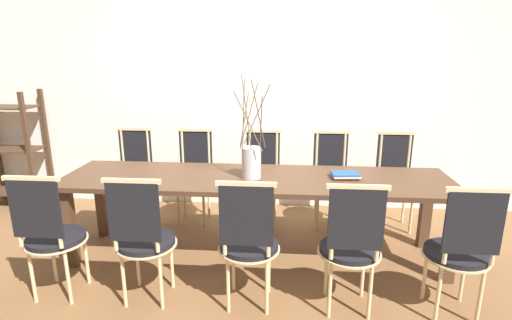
% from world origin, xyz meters
% --- Properties ---
extents(ground_plane, '(16.00, 16.00, 0.00)m').
position_xyz_m(ground_plane, '(0.00, 0.00, 0.00)').
color(ground_plane, brown).
extents(wall_rear, '(12.00, 0.06, 3.20)m').
position_xyz_m(wall_rear, '(0.00, 1.27, 1.60)').
color(wall_rear, white).
rests_on(wall_rear, ground_plane).
extents(dining_table, '(3.27, 0.80, 0.73)m').
position_xyz_m(dining_table, '(0.00, 0.00, 0.65)').
color(dining_table, '#4C3321').
rests_on(dining_table, ground_plane).
extents(chair_near_leftend, '(0.43, 0.43, 0.97)m').
position_xyz_m(chair_near_leftend, '(-1.40, -0.74, 0.52)').
color(chair_near_leftend, black).
rests_on(chair_near_leftend, ground_plane).
extents(chair_near_left, '(0.43, 0.43, 0.97)m').
position_xyz_m(chair_near_left, '(-0.73, -0.74, 0.52)').
color(chair_near_left, black).
rests_on(chair_near_left, ground_plane).
extents(chair_near_center, '(0.43, 0.43, 0.97)m').
position_xyz_m(chair_near_center, '(0.01, -0.74, 0.52)').
color(chair_near_center, black).
rests_on(chair_near_center, ground_plane).
extents(chair_near_right, '(0.43, 0.43, 0.97)m').
position_xyz_m(chair_near_right, '(0.70, -0.74, 0.52)').
color(chair_near_right, black).
rests_on(chair_near_right, ground_plane).
extents(chair_near_rightend, '(0.43, 0.43, 0.97)m').
position_xyz_m(chair_near_rightend, '(1.40, -0.74, 0.52)').
color(chair_near_rightend, black).
rests_on(chair_near_rightend, ground_plane).
extents(chair_far_leftend, '(0.43, 0.43, 0.97)m').
position_xyz_m(chair_far_leftend, '(-1.38, 0.74, 0.52)').
color(chair_far_leftend, black).
rests_on(chair_far_leftend, ground_plane).
extents(chair_far_left, '(0.43, 0.43, 0.97)m').
position_xyz_m(chair_far_left, '(-0.71, 0.74, 0.52)').
color(chair_far_left, black).
rests_on(chair_far_left, ground_plane).
extents(chair_far_center, '(0.43, 0.43, 0.97)m').
position_xyz_m(chair_far_center, '(0.01, 0.74, 0.52)').
color(chair_far_center, black).
rests_on(chair_far_center, ground_plane).
extents(chair_far_right, '(0.43, 0.43, 0.97)m').
position_xyz_m(chair_far_right, '(0.71, 0.74, 0.52)').
color(chair_far_right, black).
rests_on(chair_far_right, ground_plane).
extents(chair_far_rightend, '(0.43, 0.43, 0.97)m').
position_xyz_m(chair_far_rightend, '(1.36, 0.74, 0.52)').
color(chair_far_rightend, black).
rests_on(chair_far_rightend, ground_plane).
extents(vase_centerpiece, '(0.28, 0.28, 0.85)m').
position_xyz_m(vase_centerpiece, '(-0.04, -0.02, 0.88)').
color(vase_centerpiece, silver).
rests_on(vase_centerpiece, dining_table).
extents(book_stack, '(0.25, 0.20, 0.04)m').
position_xyz_m(book_stack, '(0.75, 0.04, 0.75)').
color(book_stack, maroon).
rests_on(book_stack, dining_table).
extents(shelving_rack, '(0.68, 0.39, 1.34)m').
position_xyz_m(shelving_rack, '(-2.89, 1.01, 0.67)').
color(shelving_rack, '#422D1E').
rests_on(shelving_rack, ground_plane).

